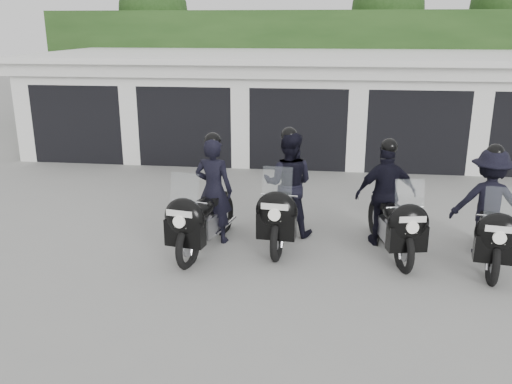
# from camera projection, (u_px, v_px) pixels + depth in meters

# --- Properties ---
(ground) EXTENTS (80.00, 80.00, 0.00)m
(ground) POSITION_uv_depth(u_px,v_px,m) (280.00, 248.00, 9.60)
(ground) COLOR gray
(ground) RESTS_ON ground
(garage_block) EXTENTS (16.40, 6.80, 2.96)m
(garage_block) POSITION_uv_depth(u_px,v_px,m) (302.00, 104.00, 16.81)
(garage_block) COLOR white
(garage_block) RESTS_ON ground
(background_vegetation) EXTENTS (20.00, 3.90, 5.80)m
(background_vegetation) POSITION_uv_depth(u_px,v_px,m) (319.00, 52.00, 20.98)
(background_vegetation) COLOR #1E3B15
(background_vegetation) RESTS_ON ground
(police_bike_a) EXTENTS (0.99, 2.35, 2.07)m
(police_bike_a) POSITION_uv_depth(u_px,v_px,m) (207.00, 203.00, 9.40)
(police_bike_a) COLOR black
(police_bike_a) RESTS_ON ground
(police_bike_b) EXTENTS (1.01, 2.41, 2.10)m
(police_bike_b) POSITION_uv_depth(u_px,v_px,m) (286.00, 192.00, 9.81)
(police_bike_b) COLOR black
(police_bike_b) RESTS_ON ground
(police_bike_c) EXTENTS (1.19, 2.26, 1.99)m
(police_bike_c) POSITION_uv_depth(u_px,v_px,m) (389.00, 203.00, 9.36)
(police_bike_c) COLOR black
(police_bike_c) RESTS_ON ground
(police_bike_d) EXTENTS (1.27, 2.29, 2.00)m
(police_bike_d) POSITION_uv_depth(u_px,v_px,m) (489.00, 211.00, 8.93)
(police_bike_d) COLOR black
(police_bike_d) RESTS_ON ground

